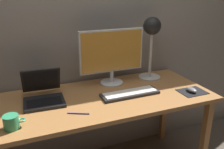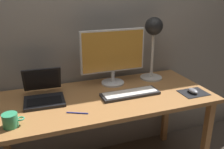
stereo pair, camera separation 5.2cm
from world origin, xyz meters
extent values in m
cube|color=gray|center=(0.00, 0.40, 1.30)|extent=(4.80, 0.06, 2.60)
cube|color=#A8703D|center=(0.00, 0.00, 0.72)|extent=(1.60, 0.70, 0.03)
cube|color=#A8703D|center=(0.74, -0.29, 0.35)|extent=(0.05, 0.05, 0.71)
cube|color=#A8703D|center=(-0.74, 0.29, 0.35)|extent=(0.05, 0.05, 0.71)
cube|color=#A8703D|center=(0.74, 0.29, 0.35)|extent=(0.05, 0.05, 0.71)
cylinder|color=silver|center=(0.14, 0.21, 0.75)|extent=(0.19, 0.19, 0.01)
cylinder|color=silver|center=(0.14, 0.21, 0.80)|extent=(0.03, 0.03, 0.10)
cube|color=silver|center=(0.14, 0.21, 1.02)|extent=(0.53, 0.03, 0.34)
cube|color=gold|center=(0.14, 0.19, 1.02)|extent=(0.51, 0.00, 0.32)
cube|color=#28282B|center=(0.19, -0.05, 0.75)|extent=(0.44, 0.15, 0.02)
cube|color=silver|center=(0.19, -0.05, 0.76)|extent=(0.41, 0.12, 0.01)
cube|color=black|center=(-0.42, 0.04, 0.75)|extent=(0.28, 0.23, 0.02)
cube|color=black|center=(-0.43, 0.02, 0.76)|extent=(0.24, 0.13, 0.00)
cube|color=black|center=(-0.42, 0.20, 0.86)|extent=(0.28, 0.12, 0.20)
cube|color=black|center=(-0.42, 0.20, 0.86)|extent=(0.24, 0.11, 0.17)
cylinder|color=beige|center=(0.50, 0.21, 0.75)|extent=(0.19, 0.19, 0.01)
cylinder|color=silver|center=(0.50, 0.21, 0.96)|extent=(0.02, 0.02, 0.41)
sphere|color=black|center=(0.50, 0.21, 1.20)|extent=(0.15, 0.15, 0.15)
sphere|color=#FFEAB2|center=(0.50, 0.20, 1.16)|extent=(0.05, 0.05, 0.05)
cube|color=black|center=(0.65, -0.18, 0.74)|extent=(0.20, 0.16, 0.00)
ellipsoid|color=slate|center=(0.64, -0.19, 0.76)|extent=(0.06, 0.10, 0.03)
cylinder|color=#339966|center=(-0.64, -0.21, 0.78)|extent=(0.09, 0.09, 0.08)
torus|color=#339966|center=(-0.58, -0.21, 0.78)|extent=(0.05, 0.05, 0.01)
cylinder|color=#2633A5|center=(-0.24, -0.19, 0.74)|extent=(0.13, 0.07, 0.01)
camera|label=1|loc=(-0.55, -1.53, 1.50)|focal=38.95mm
camera|label=2|loc=(-0.51, -1.55, 1.50)|focal=38.95mm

